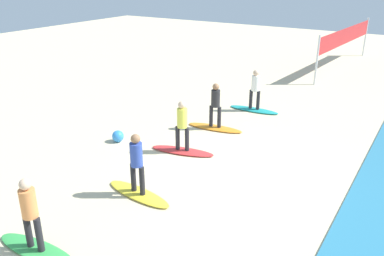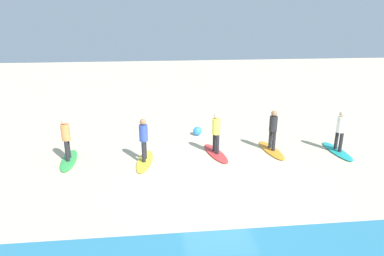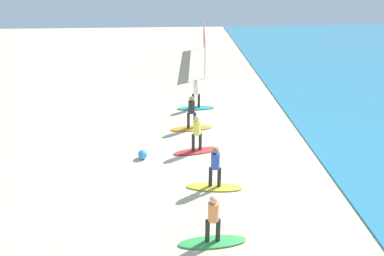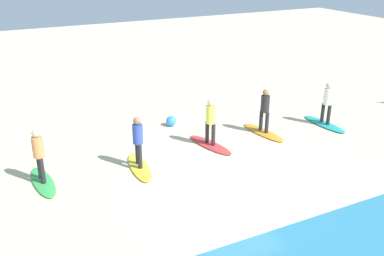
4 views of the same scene
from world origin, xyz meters
The scene contains 13 objects.
ground_plane centered at (0.00, 0.00, 0.00)m, with size 60.00×60.00×0.00m, color beige.
surfboard_teal centered at (-5.21, -1.83, 0.04)m, with size 2.10×0.56×0.09m, color teal.
surfer_teal centered at (-5.21, -1.83, 1.04)m, with size 0.32×0.46×1.64m.
surfboard_orange centered at (-2.57, -2.22, 0.04)m, with size 2.10×0.56×0.09m, color orange.
surfer_orange centered at (-2.57, -2.22, 1.04)m, with size 0.32×0.46×1.64m.
surfboard_red centered at (-0.24, -2.13, 0.04)m, with size 2.10×0.56×0.09m, color red.
surfer_red centered at (-0.24, -2.13, 1.04)m, with size 0.32×0.45×1.64m.
surfboard_yellow centered at (2.57, -1.65, 0.04)m, with size 2.10×0.56×0.09m, color yellow.
surfer_yellow centered at (2.57, -1.65, 1.04)m, with size 0.32×0.46×1.64m.
surfboard_green centered at (5.46, -2.04, 0.04)m, with size 2.10×0.56×0.09m, color green.
surfer_green centered at (5.46, -2.04, 1.04)m, with size 0.32×0.46×1.64m.
volleyball_net centered at (-15.05, -0.52, 1.79)m, with size 9.07×0.78×2.50m.
beach_ball centered at (0.22, -4.46, 0.20)m, with size 0.40×0.40×0.40m, color #338CE5.
Camera 3 is at (14.16, -3.16, 8.02)m, focal length 35.04 mm.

